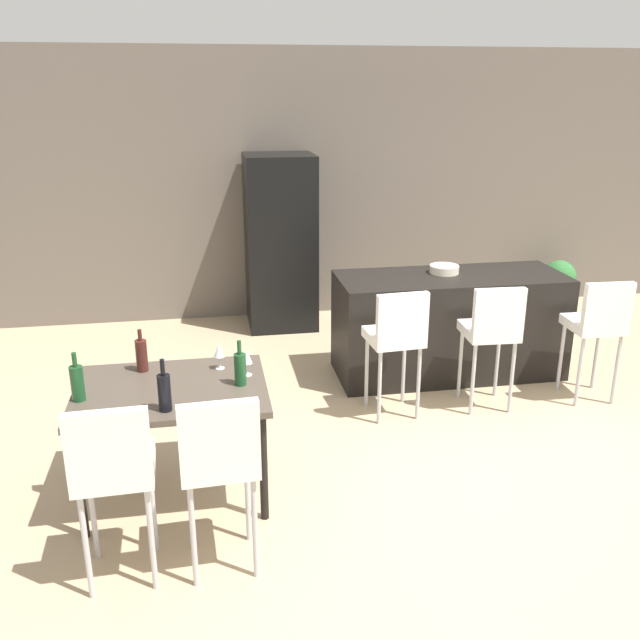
# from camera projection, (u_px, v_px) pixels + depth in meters

# --- Properties ---
(ground_plane) EXTENTS (10.00, 10.00, 0.00)m
(ground_plane) POSITION_uv_depth(u_px,v_px,m) (465.00, 424.00, 5.32)
(ground_plane) COLOR tan
(back_wall) EXTENTS (10.00, 0.12, 2.90)m
(back_wall) POSITION_uv_depth(u_px,v_px,m) (374.00, 184.00, 7.67)
(back_wall) COLOR #665B51
(back_wall) RESTS_ON ground_plane
(kitchen_island) EXTENTS (2.02, 0.77, 0.92)m
(kitchen_island) POSITION_uv_depth(u_px,v_px,m) (449.00, 325.00, 6.14)
(kitchen_island) COLOR black
(kitchen_island) RESTS_ON ground_plane
(bar_chair_left) EXTENTS (0.43, 0.43, 1.05)m
(bar_chair_left) POSITION_uv_depth(u_px,v_px,m) (397.00, 334.00, 5.23)
(bar_chair_left) COLOR white
(bar_chair_left) RESTS_ON ground_plane
(bar_chair_middle) EXTENTS (0.42, 0.42, 1.05)m
(bar_chair_middle) POSITION_uv_depth(u_px,v_px,m) (492.00, 328.00, 5.35)
(bar_chair_middle) COLOR white
(bar_chair_middle) RESTS_ON ground_plane
(bar_chair_right) EXTENTS (0.41, 0.41, 1.05)m
(bar_chair_right) POSITION_uv_depth(u_px,v_px,m) (598.00, 321.00, 5.50)
(bar_chair_right) COLOR white
(bar_chair_right) RESTS_ON ground_plane
(dining_table) EXTENTS (1.17, 0.89, 0.74)m
(dining_table) POSITION_uv_depth(u_px,v_px,m) (171.00, 398.00, 4.22)
(dining_table) COLOR #4C4238
(dining_table) RESTS_ON ground_plane
(dining_chair_near) EXTENTS (0.41, 0.41, 1.05)m
(dining_chair_near) POSITION_uv_depth(u_px,v_px,m) (113.00, 465.00, 3.41)
(dining_chair_near) COLOR white
(dining_chair_near) RESTS_ON ground_plane
(dining_chair_far) EXTENTS (0.42, 0.42, 1.05)m
(dining_chair_far) POSITION_uv_depth(u_px,v_px,m) (219.00, 456.00, 3.50)
(dining_chair_far) COLOR white
(dining_chair_far) RESTS_ON ground_plane
(wine_bottle_middle) EXTENTS (0.08, 0.08, 0.31)m
(wine_bottle_middle) POSITION_uv_depth(u_px,v_px,m) (164.00, 392.00, 3.86)
(wine_bottle_middle) COLOR black
(wine_bottle_middle) RESTS_ON dining_table
(wine_bottle_near) EXTENTS (0.08, 0.08, 0.30)m
(wine_bottle_near) POSITION_uv_depth(u_px,v_px,m) (77.00, 382.00, 3.99)
(wine_bottle_near) COLOR #194723
(wine_bottle_near) RESTS_ON dining_table
(wine_bottle_end) EXTENTS (0.07, 0.07, 0.29)m
(wine_bottle_end) POSITION_uv_depth(u_px,v_px,m) (240.00, 368.00, 4.20)
(wine_bottle_end) COLOR #194723
(wine_bottle_end) RESTS_ON dining_table
(wine_bottle_far) EXTENTS (0.07, 0.07, 0.29)m
(wine_bottle_far) POSITION_uv_depth(u_px,v_px,m) (142.00, 355.00, 4.41)
(wine_bottle_far) COLOR #471E19
(wine_bottle_far) RESTS_ON dining_table
(wine_glass_left) EXTENTS (0.07, 0.07, 0.17)m
(wine_glass_left) POSITION_uv_depth(u_px,v_px,m) (219.00, 351.00, 4.44)
(wine_glass_left) COLOR silver
(wine_glass_left) RESTS_ON dining_table
(wine_glass_right) EXTENTS (0.07, 0.07, 0.17)m
(wine_glass_right) POSITION_uv_depth(u_px,v_px,m) (247.00, 357.00, 4.33)
(wine_glass_right) COLOR silver
(wine_glass_right) RESTS_ON dining_table
(refrigerator) EXTENTS (0.72, 0.68, 1.84)m
(refrigerator) POSITION_uv_depth(u_px,v_px,m) (280.00, 243.00, 7.25)
(refrigerator) COLOR black
(refrigerator) RESTS_ON ground_plane
(fruit_bowl) EXTENTS (0.26, 0.26, 0.07)m
(fruit_bowl) POSITION_uv_depth(u_px,v_px,m) (444.00, 269.00, 6.06)
(fruit_bowl) COLOR beige
(fruit_bowl) RESTS_ON kitchen_island
(potted_plant) EXTENTS (0.38, 0.38, 0.58)m
(potted_plant) POSITION_uv_depth(u_px,v_px,m) (559.00, 281.00, 7.96)
(potted_plant) COLOR #38383D
(potted_plant) RESTS_ON ground_plane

